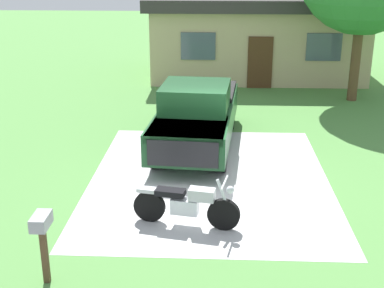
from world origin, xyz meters
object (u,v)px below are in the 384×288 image
Objects in this scene: mailbox at (42,230)px; neighbor_house at (256,35)px; motorcycle at (187,204)px; pickup_truck at (197,113)px.

mailbox is 17.05m from neighbor_house.
motorcycle is 0.38× the size of pickup_truck.
pickup_truck reaches higher than motorcycle.
mailbox is at bearing -105.60° from neighbor_house.
neighbor_house is (4.58, 16.41, 0.81)m from mailbox.
neighbor_house is at bearing 76.45° from pickup_truck.
mailbox is (-2.29, -6.89, 0.03)m from pickup_truck.
motorcycle is 14.57m from neighbor_house.
pickup_truck is 7.26m from mailbox.
motorcycle is 3.11m from mailbox.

